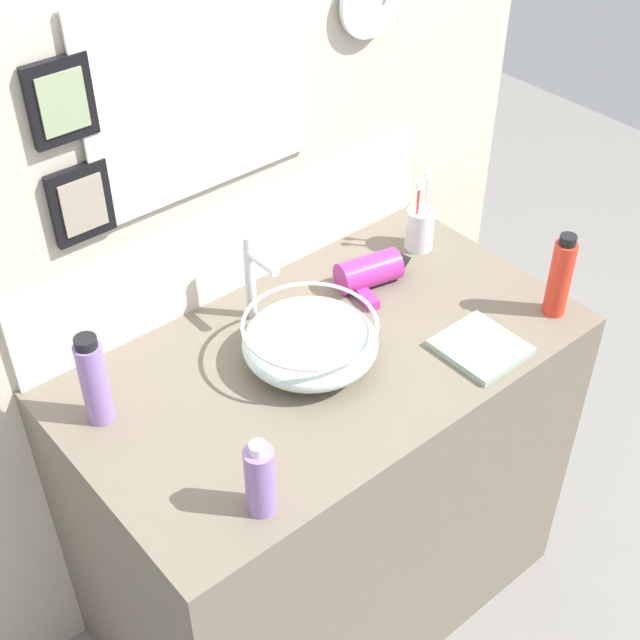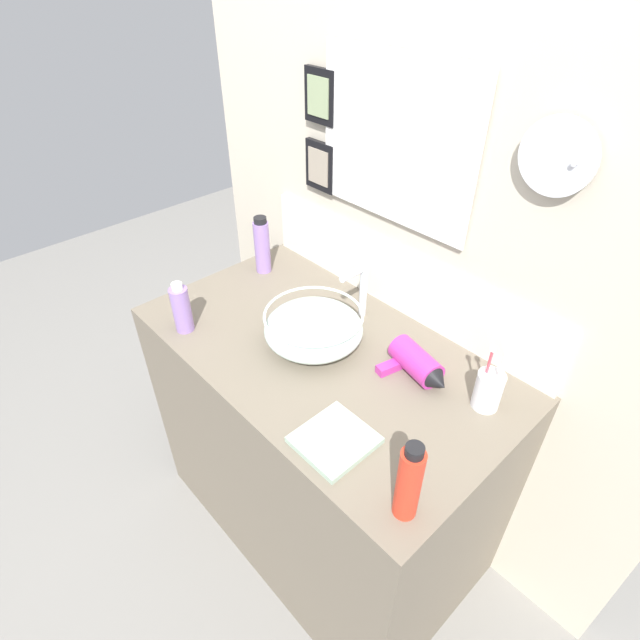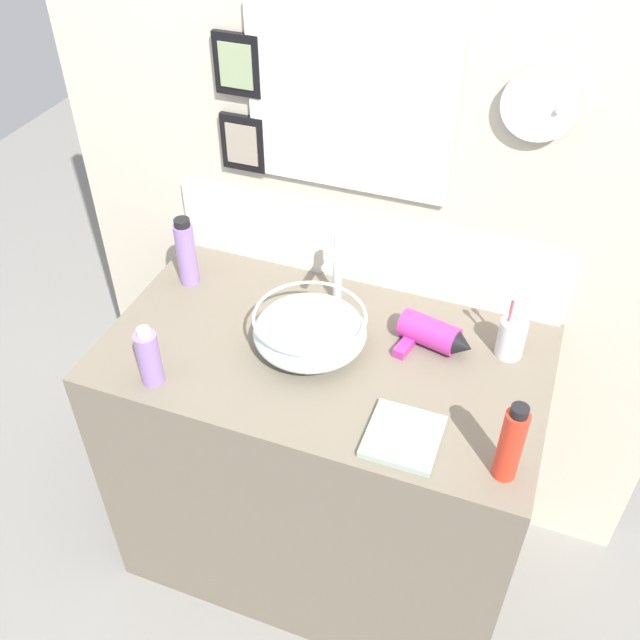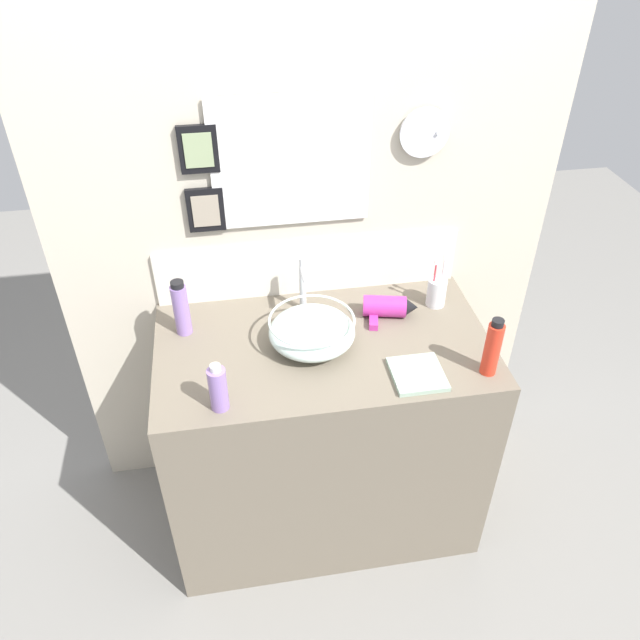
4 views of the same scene
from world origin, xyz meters
name	(u,v)px [view 1 (image 1 of 4)]	position (x,y,z in m)	size (l,w,h in m)	color
ground_plane	(323,591)	(0.00, 0.00, 0.00)	(6.00, 6.00, 0.00)	gray
vanity_counter	(324,487)	(0.00, 0.00, 0.44)	(1.13, 0.64, 0.88)	#6B6051
back_panel	(219,156)	(0.00, 0.35, 1.22)	(1.79, 0.10, 2.43)	beige
glass_bowl_sink	(311,342)	(-0.04, 0.00, 0.94)	(0.29, 0.29, 0.11)	silver
faucet	(253,274)	(-0.04, 0.19, 1.01)	(0.02, 0.11, 0.21)	silver
hair_drier	(374,271)	(0.25, 0.12, 0.92)	(0.20, 0.14, 0.08)	#B22D8C
toothbrush_cup	(420,228)	(0.44, 0.15, 0.94)	(0.07, 0.07, 0.21)	silver
spray_bottle	(94,380)	(-0.46, 0.14, 0.98)	(0.05, 0.05, 0.21)	#8C6BB2
lotion_bottle	(260,479)	(-0.35, -0.24, 0.96)	(0.06, 0.06, 0.17)	#8C6BB2
soap_dispenser	(560,277)	(0.49, -0.23, 0.98)	(0.05, 0.05, 0.21)	red
hand_towel	(481,347)	(0.27, -0.21, 0.89)	(0.16, 0.17, 0.02)	#99B29E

